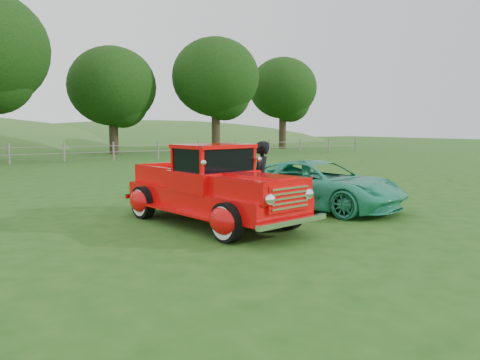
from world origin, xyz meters
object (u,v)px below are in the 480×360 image
tree_near_east (112,86)px  red_pickup (212,188)px  man (261,179)px  tree_mid_east (216,77)px  teal_sedan (319,185)px  tree_far_east (283,88)px

tree_near_east → red_pickup: tree_near_east is taller
tree_near_east → man: 27.96m
tree_near_east → tree_mid_east: size_ratio=0.88×
tree_near_east → man: tree_near_east is taller
tree_mid_east → tree_near_east: bearing=166.0°
tree_mid_east → red_pickup: bearing=-117.8°
tree_mid_east → man: 28.53m
red_pickup → teal_sedan: size_ratio=1.15×
tree_near_east → tree_mid_east: bearing=-14.0°
teal_sedan → man: size_ratio=2.50×
teal_sedan → man: bearing=163.9°
tree_mid_east → red_pickup: tree_mid_east is taller
tree_near_east → red_pickup: size_ratio=1.60×
tree_far_east → teal_sedan: tree_far_east is taller
red_pickup → man: (1.47, 0.28, 0.11)m
tree_far_east → red_pickup: (-22.52, -28.61, -5.06)m
tree_near_east → tree_far_east: 17.04m
red_pickup → teal_sedan: red_pickup is taller
tree_mid_east → red_pickup: size_ratio=1.81×
tree_mid_east → tree_far_east: 9.49m
tree_near_east → red_pickup: (-5.52, -27.61, -4.45)m
tree_mid_east → man: (-12.05, -25.32, -5.27)m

